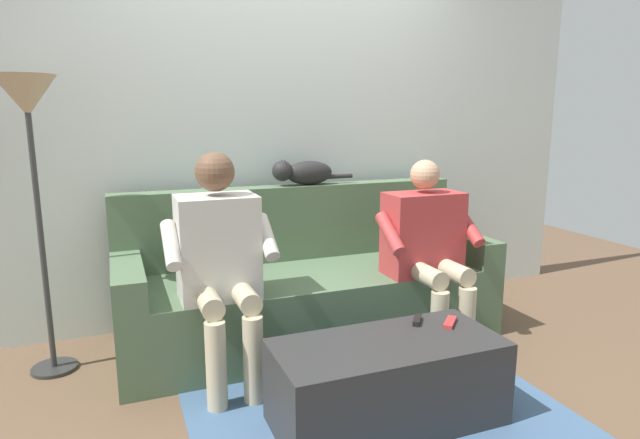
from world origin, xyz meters
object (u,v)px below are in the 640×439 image
at_px(couch, 308,289).
at_px(remote_black, 417,320).
at_px(cat_on_backrest, 303,172).
at_px(person_left_seated, 428,243).
at_px(person_right_seated, 220,255).
at_px(remote_red, 450,322).
at_px(coffee_table, 387,382).
at_px(floor_lamp, 29,121).

distance_m(couch, remote_black, 0.94).
relative_size(couch, cat_on_backrest, 4.07).
relative_size(couch, person_left_seated, 2.03).
height_order(person_right_seated, cat_on_backrest, person_right_seated).
relative_size(person_left_seated, remote_black, 9.70).
distance_m(person_left_seated, person_right_seated, 1.23).
bearing_deg(person_left_seated, cat_on_backrest, -51.24).
height_order(person_right_seated, remote_red, person_right_seated).
bearing_deg(coffee_table, floor_lamp, -37.27).
xyz_separation_m(person_right_seated, remote_red, (-0.99, 0.61, -0.28)).
height_order(coffee_table, person_left_seated, person_left_seated).
bearing_deg(coffee_table, person_right_seated, -48.02).
distance_m(person_right_seated, remote_red, 1.20).
height_order(person_left_seated, cat_on_backrest, person_left_seated).
height_order(couch, person_right_seated, person_right_seated).
relative_size(couch, floor_lamp, 1.44).
height_order(coffee_table, remote_red, remote_red).
bearing_deg(remote_red, floor_lamp, 104.80).
distance_m(coffee_table, remote_black, 0.35).
bearing_deg(floor_lamp, coffee_table, 142.73).
distance_m(cat_on_backrest, remote_black, 1.34).
xyz_separation_m(couch, person_left_seated, (-0.61, 0.40, 0.33)).
relative_size(couch, remote_black, 19.67).
bearing_deg(floor_lamp, person_left_seated, 167.45).
height_order(remote_black, remote_red, remote_black).
distance_m(couch, floor_lamp, 1.81).
height_order(couch, cat_on_backrest, cat_on_backrest).
height_order(cat_on_backrest, remote_black, cat_on_backrest).
xyz_separation_m(couch, person_right_seated, (0.61, 0.37, 0.37)).
bearing_deg(remote_red, coffee_table, 144.87).
xyz_separation_m(person_left_seated, person_right_seated, (1.23, -0.03, 0.04)).
xyz_separation_m(cat_on_backrest, floor_lamp, (1.54, 0.21, 0.34)).
bearing_deg(coffee_table, couch, -90.00).
bearing_deg(person_left_seated, floor_lamp, -12.55).
bearing_deg(person_right_seated, person_left_seated, 178.79).
xyz_separation_m(remote_red, floor_lamp, (1.85, -1.05, 0.95)).
bearing_deg(floor_lamp, remote_red, 150.38).
bearing_deg(person_right_seated, floor_lamp, -27.05).
distance_m(person_left_seated, floor_lamp, 2.25).
distance_m(coffee_table, floor_lamp, 2.18).
distance_m(cat_on_backrest, remote_red, 1.43).
bearing_deg(remote_black, cat_on_backrest, 45.16).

